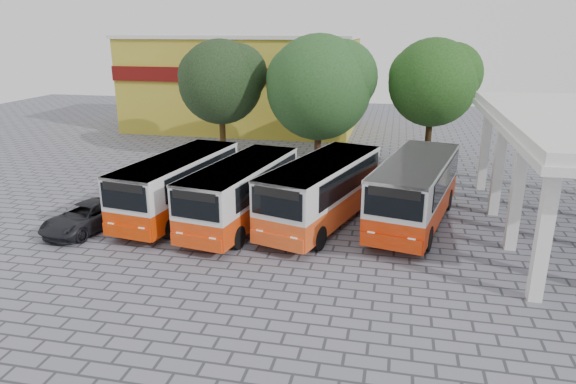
% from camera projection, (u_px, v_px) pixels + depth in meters
% --- Properties ---
extents(ground, '(90.00, 90.00, 0.00)m').
position_uv_depth(ground, '(317.00, 250.00, 21.40)').
color(ground, slate).
rests_on(ground, ground).
extents(shophouse_block, '(20.40, 10.40, 8.30)m').
position_uv_depth(shophouse_block, '(243.00, 82.00, 46.54)').
color(shophouse_block, '#A99A26').
rests_on(shophouse_block, ground).
extents(bus_far_left, '(3.63, 8.49, 2.95)m').
position_uv_depth(bus_far_left, '(178.00, 183.00, 24.78)').
color(bus_far_left, '#CC2F00').
rests_on(bus_far_left, ground).
extents(bus_centre_left, '(3.76, 8.44, 2.93)m').
position_uv_depth(bus_centre_left, '(241.00, 190.00, 23.71)').
color(bus_centre_left, red).
rests_on(bus_centre_left, ground).
extents(bus_centre_right, '(4.87, 8.98, 3.05)m').
position_uv_depth(bus_centre_right, '(322.00, 189.00, 23.68)').
color(bus_centre_right, '#D84715').
rests_on(bus_centre_right, ground).
extents(bus_far_right, '(4.46, 9.08, 3.12)m').
position_uv_depth(bus_far_right, '(415.00, 188.00, 23.68)').
color(bus_far_right, red).
rests_on(bus_far_right, ground).
extents(tree_left, '(6.04, 5.75, 8.21)m').
position_uv_depth(tree_left, '(222.00, 79.00, 34.98)').
color(tree_left, '#473213').
rests_on(tree_left, ground).
extents(tree_middle, '(7.16, 6.82, 8.58)m').
position_uv_depth(tree_middle, '(320.00, 84.00, 33.22)').
color(tree_middle, '#3F2717').
rests_on(tree_middle, ground).
extents(tree_right, '(5.91, 5.63, 8.33)m').
position_uv_depth(tree_right, '(434.00, 80.00, 32.81)').
color(tree_right, black).
rests_on(tree_right, ground).
extents(parked_car, '(2.89, 4.77, 1.24)m').
position_uv_depth(parked_car, '(86.00, 217.00, 23.40)').
color(parked_car, black).
rests_on(parked_car, ground).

